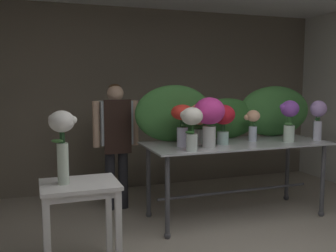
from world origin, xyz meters
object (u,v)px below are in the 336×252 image
Objects in this scene: vase_ivory_hydrangea at (191,123)px; florist at (116,134)px; side_table_white at (80,198)px; vase_violet_snapdragons at (290,117)px; vase_white_roses_tall at (62,137)px; vase_scarlet_roses at (183,119)px; vase_coral_anemones at (199,118)px; vase_crimson_stock at (223,118)px; vase_peach_ranunculus at (253,123)px; display_table_glass at (236,154)px; vase_lilac_carnations at (318,116)px; vase_magenta_peonies at (209,116)px.

florist is at bearing 117.14° from vase_ivory_hydrangea.
side_table_white is 2.56m from vase_violet_snapdragons.
vase_white_roses_tall reaches higher than vase_ivory_hydrangea.
side_table_white is 1.68× the size of vase_scarlet_roses.
vase_ivory_hydrangea is at bearing -123.56° from vase_coral_anemones.
vase_violet_snapdragons is at bearing -26.16° from florist.
florist is 3.21× the size of vase_violet_snapdragons.
side_table_white is 1.72× the size of vase_ivory_hydrangea.
vase_crimson_stock is 0.98× the size of vase_scarlet_roses.
vase_peach_ranunculus is 2.32m from vase_white_roses_tall.
vase_white_roses_tall reaches higher than display_table_glass.
vase_violet_snapdragons reaches higher than vase_white_roses_tall.
display_table_glass is 1.46m from florist.
side_table_white is 1.33m from vase_ivory_hydrangea.
vase_ivory_hydrangea is (-1.67, -0.14, -0.01)m from vase_lilac_carnations.
vase_magenta_peonies is at bearing -178.04° from vase_violet_snapdragons.
vase_scarlet_roses is at bearing -154.67° from vase_coral_anemones.
vase_coral_anemones is at bearing 167.56° from vase_violet_snapdragons.
vase_ivory_hydrangea is (-0.49, -0.26, -0.01)m from vase_crimson_stock.
vase_magenta_peonies is at bearing 25.68° from vase_ivory_hydrangea.
vase_lilac_carnations is 0.39m from vase_violet_snapdragons.
vase_violet_snapdragons reaches higher than vase_peach_ranunculus.
vase_crimson_stock is 0.80m from vase_violet_snapdragons.
vase_white_roses_tall reaches higher than vase_coral_anemones.
vase_ivory_hydrangea is at bearing -175.23° from vase_lilac_carnations.
vase_violet_snapdragons is at bearing -5.17° from vase_scarlet_roses.
side_table_white is at bearing -169.13° from vase_lilac_carnations.
display_table_glass is 5.81× the size of vase_peach_ranunculus.
display_table_glass is 4.79× the size of vase_ivory_hydrangea.
vase_magenta_peonies reaches higher than side_table_white.
display_table_glass is at bearing 24.64° from vase_ivory_hydrangea.
vase_white_roses_tall is (-1.53, -0.53, -0.08)m from vase_magenta_peonies.
florist is at bearing 142.43° from vase_crimson_stock.
vase_white_roses_tall is at bearing -159.38° from vase_crimson_stock.
florist is at bearing 139.92° from vase_coral_anemones.
vase_magenta_peonies is at bearing -90.22° from vase_coral_anemones.
vase_violet_snapdragons is (-0.39, 0.02, -0.00)m from vase_lilac_carnations.
florist is at bearing 149.36° from display_table_glass.
florist is at bearing 67.31° from side_table_white.
vase_violet_snapdragons is at bearing -15.52° from display_table_glass.
vase_coral_anemones is at bearing 171.74° from display_table_glass.
florist is 1.32m from vase_crimson_stock.
vase_lilac_carnations is at bearing -2.70° from vase_violet_snapdragons.
vase_peach_ranunculus is at bearing 20.62° from vase_ivory_hydrangea.
vase_ivory_hydrangea is 0.99× the size of vase_coral_anemones.
vase_scarlet_roses is (1.17, 0.67, 0.54)m from side_table_white.
vase_ivory_hydrangea is at bearing -159.38° from vase_peach_ranunculus.
side_table_white is at bearing -167.06° from vase_violet_snapdragons.
vase_magenta_peonies reaches higher than vase_scarlet_roses.
vase_scarlet_roses is at bearing -54.51° from florist.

